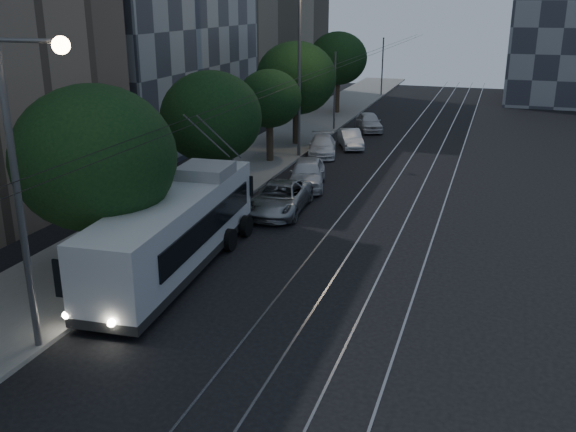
% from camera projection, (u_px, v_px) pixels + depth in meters
% --- Properties ---
extents(ground, '(120.00, 120.00, 0.00)m').
position_uv_depth(ground, '(263.00, 305.00, 21.48)').
color(ground, black).
rests_on(ground, ground).
extents(sidewalk, '(5.00, 90.00, 0.15)m').
position_uv_depth(sidewalk, '(262.00, 156.00, 41.68)').
color(sidewalk, gray).
rests_on(sidewalk, ground).
extents(tram_rails, '(4.52, 90.00, 0.02)m').
position_uv_depth(tram_rails, '(417.00, 169.00, 38.71)').
color(tram_rails, gray).
rests_on(tram_rails, ground).
extents(overhead_wires, '(2.23, 90.00, 6.00)m').
position_uv_depth(overhead_wires, '(300.00, 105.00, 39.84)').
color(overhead_wires, black).
rests_on(overhead_wires, ground).
extents(trolleybus, '(3.19, 11.51, 5.63)m').
position_uv_depth(trolleybus, '(177.00, 229.00, 23.91)').
color(trolleybus, silver).
rests_on(trolleybus, ground).
extents(pickup_silver, '(2.69, 5.23, 1.41)m').
position_uv_depth(pickup_silver, '(280.00, 198.00, 30.66)').
color(pickup_silver, '#95999C').
rests_on(pickup_silver, ground).
extents(car_white_a, '(2.81, 4.87, 1.56)m').
position_uv_depth(car_white_a, '(307.00, 173.00, 34.78)').
color(car_white_a, silver).
rests_on(car_white_a, ground).
extents(car_white_b, '(2.71, 4.57, 1.24)m').
position_uv_depth(car_white_b, '(322.00, 146.00, 41.94)').
color(car_white_b, silver).
rests_on(car_white_b, ground).
extents(car_white_c, '(2.63, 3.97, 1.24)m').
position_uv_depth(car_white_c, '(351.00, 139.00, 44.11)').
color(car_white_c, silver).
rests_on(car_white_c, ground).
extents(car_white_d, '(3.05, 4.46, 1.41)m').
position_uv_depth(car_white_d, '(369.00, 122.00, 49.73)').
color(car_white_d, silver).
rests_on(car_white_d, ground).
extents(tree_1, '(5.77, 5.77, 7.00)m').
position_uv_depth(tree_1, '(95.00, 158.00, 22.58)').
color(tree_1, black).
rests_on(tree_1, ground).
extents(tree_2, '(4.99, 4.99, 6.50)m').
position_uv_depth(tree_2, '(211.00, 117.00, 31.36)').
color(tree_2, black).
rests_on(tree_2, ground).
extents(tree_3, '(3.91, 3.91, 5.76)m').
position_uv_depth(tree_3, '(269.00, 99.00, 38.95)').
color(tree_3, black).
rests_on(tree_3, ground).
extents(tree_4, '(5.48, 5.48, 7.11)m').
position_uv_depth(tree_4, '(296.00, 78.00, 43.51)').
color(tree_4, black).
rests_on(tree_4, ground).
extents(tree_5, '(5.06, 5.06, 7.13)m').
position_uv_depth(tree_5, '(338.00, 58.00, 55.84)').
color(tree_5, black).
rests_on(tree_5, ground).
extents(streetlamp_near, '(2.23, 0.44, 9.12)m').
position_uv_depth(streetlamp_near, '(26.00, 166.00, 16.86)').
color(streetlamp_near, '#555558').
rests_on(streetlamp_near, ground).
extents(streetlamp_far, '(2.73, 0.44, 11.50)m').
position_uv_depth(streetlamp_far, '(306.00, 49.00, 39.20)').
color(streetlamp_far, '#555558').
rests_on(streetlamp_far, ground).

